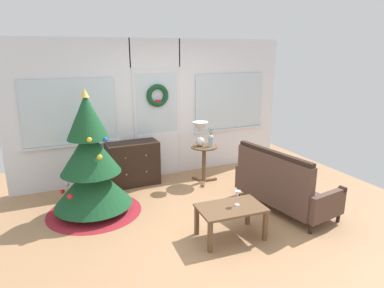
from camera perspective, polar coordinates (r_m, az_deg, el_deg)
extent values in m
plane|color=#AD7F56|center=(4.90, 2.10, -13.01)|extent=(6.76, 6.76, 0.00)
cube|color=white|center=(6.07, -19.92, 4.48)|extent=(2.15, 0.08, 2.55)
cube|color=white|center=(6.95, 6.09, 6.63)|extent=(2.15, 0.08, 2.55)
cube|color=white|center=(6.25, -6.31, 15.07)|extent=(0.94, 0.08, 0.50)
cube|color=silver|center=(6.35, -5.86, 3.50)|extent=(0.90, 0.05, 2.05)
cube|color=white|center=(6.48, -5.66, -1.52)|extent=(0.78, 0.02, 0.80)
cube|color=silver|center=(6.26, -5.90, 6.81)|extent=(0.78, 0.01, 1.10)
cube|color=silver|center=(6.00, -19.94, 5.09)|extent=(1.50, 0.01, 1.10)
cube|color=silver|center=(6.89, 6.35, 7.17)|extent=(1.50, 0.01, 1.10)
cube|color=silver|center=(6.11, -19.44, -0.19)|extent=(1.59, 0.06, 0.03)
cube|color=silver|center=(6.99, 6.26, 2.53)|extent=(1.59, 0.06, 0.03)
torus|color=#164424|center=(6.21, -5.82, 8.14)|extent=(0.41, 0.09, 0.41)
cube|color=red|center=(6.21, -5.75, 6.93)|extent=(0.10, 0.02, 0.10)
cylinder|color=#4C331E|center=(5.34, -16.18, -9.93)|extent=(0.10, 0.10, 0.20)
cone|color=maroon|center=(5.36, -16.14, -10.42)|extent=(1.39, 1.39, 0.10)
cone|color=#194C28|center=(5.21, -16.46, -6.54)|extent=(1.13, 1.13, 0.63)
cone|color=#194C28|center=(5.05, -16.90, -1.19)|extent=(0.86, 0.86, 0.63)
cone|color=#194C28|center=(4.93, -17.36, 4.47)|extent=(0.59, 0.59, 0.63)
cone|color=#E0BC4C|center=(4.88, -17.67, 8.22)|extent=(0.12, 0.12, 0.12)
sphere|color=red|center=(4.90, -19.92, -8.34)|extent=(0.08, 0.08, 0.08)
sphere|color=gold|center=(4.79, -15.33, -2.14)|extent=(0.07, 0.07, 0.07)
sphere|color=silver|center=(5.48, -20.29, -6.42)|extent=(0.06, 0.06, 0.06)
sphere|color=#264CB2|center=(4.81, -14.39, 0.70)|extent=(0.07, 0.07, 0.07)
sphere|color=red|center=(5.23, -21.07, -7.50)|extent=(0.07, 0.07, 0.07)
sphere|color=gold|center=(4.72, -16.94, 0.69)|extent=(0.07, 0.07, 0.07)
cube|color=black|center=(6.13, -9.92, -3.25)|extent=(0.91, 0.44, 0.78)
sphere|color=tan|center=(5.83, -11.15, -2.35)|extent=(0.03, 0.03, 0.03)
sphere|color=tan|center=(5.92, -7.76, -1.93)|extent=(0.03, 0.03, 0.03)
sphere|color=tan|center=(5.93, -11.00, -5.12)|extent=(0.03, 0.03, 0.03)
sphere|color=tan|center=(6.01, -7.66, -4.66)|extent=(0.03, 0.03, 0.03)
cylinder|color=black|center=(5.30, 23.45, -11.25)|extent=(0.05, 0.05, 0.14)
cylinder|color=black|center=(6.12, 12.14, -6.63)|extent=(0.05, 0.05, 0.14)
cylinder|color=black|center=(4.85, 19.35, -13.37)|extent=(0.05, 0.05, 0.14)
cylinder|color=black|center=(5.73, 7.83, -7.96)|extent=(0.05, 0.05, 0.14)
cube|color=brown|center=(5.41, 15.40, -8.28)|extent=(0.94, 1.49, 0.14)
cube|color=brown|center=(5.06, 13.42, -5.18)|extent=(0.34, 1.39, 0.62)
cube|color=black|center=(4.95, 13.66, -1.49)|extent=(0.30, 1.36, 0.06)
cube|color=brown|center=(4.95, 21.94, -9.65)|extent=(0.67, 0.20, 0.38)
cylinder|color=black|center=(5.11, 24.05, -7.01)|extent=(0.10, 0.10, 0.09)
cube|color=brown|center=(5.84, 10.08, -4.88)|extent=(0.67, 0.20, 0.38)
cylinder|color=black|center=(5.97, 12.21, -2.78)|extent=(0.10, 0.10, 0.09)
cylinder|color=brown|center=(6.05, 2.06, -0.47)|extent=(0.48, 0.48, 0.02)
cylinder|color=brown|center=(6.16, 2.03, -3.54)|extent=(0.07, 0.07, 0.66)
cube|color=brown|center=(6.33, 3.32, -6.00)|extent=(0.20, 0.05, 0.04)
cube|color=brown|center=(6.35, 0.80, -5.91)|extent=(0.14, 0.20, 0.04)
cube|color=brown|center=(6.12, 1.89, -6.78)|extent=(0.14, 0.20, 0.04)
sphere|color=silver|center=(6.04, 1.39, 0.41)|extent=(0.16, 0.16, 0.16)
cylinder|color=silver|center=(6.01, 1.40, 1.60)|extent=(0.02, 0.02, 0.06)
cone|color=silver|center=(5.98, 1.41, 2.81)|extent=(0.28, 0.28, 0.20)
cylinder|color=#99ADBC|center=(6.02, 3.17, 0.33)|extent=(0.09, 0.09, 0.16)
sphere|color=#99ADBC|center=(6.00, 3.19, 1.07)|extent=(0.10, 0.10, 0.10)
cylinder|color=#4C7042|center=(5.97, 3.02, 1.98)|extent=(0.07, 0.01, 0.17)
cylinder|color=#4C7042|center=(5.97, 3.20, 2.00)|extent=(0.01, 0.01, 0.18)
cylinder|color=#4C7042|center=(5.98, 3.38, 2.02)|extent=(0.07, 0.01, 0.17)
cube|color=brown|center=(4.39, 6.59, -10.66)|extent=(0.87, 0.56, 0.03)
cube|color=brown|center=(4.17, 3.08, -15.43)|extent=(0.05, 0.05, 0.40)
cube|color=brown|center=(4.49, 12.25, -13.35)|extent=(0.05, 0.05, 0.40)
cube|color=brown|center=(4.52, 0.80, -12.76)|extent=(0.05, 0.05, 0.40)
cube|color=brown|center=(4.82, 9.40, -11.08)|extent=(0.05, 0.05, 0.40)
cylinder|color=silver|center=(4.44, 7.64, -10.11)|extent=(0.06, 0.06, 0.01)
cylinder|color=silver|center=(4.42, 7.66, -9.50)|extent=(0.01, 0.01, 0.10)
cone|color=silver|center=(4.38, 7.70, -8.37)|extent=(0.08, 0.08, 0.09)
cube|color=#D8C64C|center=(5.26, -12.22, -10.21)|extent=(0.18, 0.16, 0.18)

